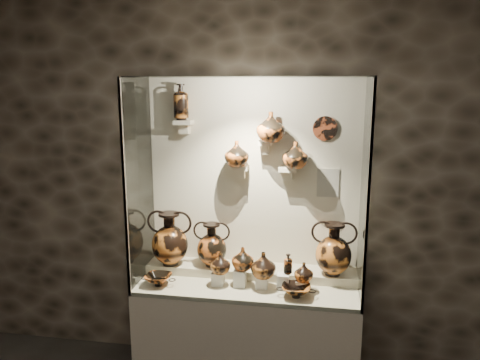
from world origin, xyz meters
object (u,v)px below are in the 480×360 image
object	(u,v)px
lekythos_tall	(181,100)
ovoid_vase_b	(271,127)
amphora_right	(334,249)
jug_e	(304,272)
amphora_left	(170,239)
lekythos_small	(288,263)
kylix_right	(296,290)
kylix_left	(158,279)
jug_a	(220,263)
amphora_mid	(212,245)
jug_b	(243,258)
ovoid_vase_c	(295,155)
jug_c	(263,265)
ovoid_vase_a	(237,154)

from	to	relation	value
lekythos_tall	ovoid_vase_b	distance (m)	0.74
amphora_right	jug_e	xyz separation A→B (m)	(-0.22, -0.19, -0.12)
amphora_left	lekythos_small	xyz separation A→B (m)	(0.97, -0.15, -0.08)
jug_e	kylix_right	bearing A→B (deg)	-106.05
amphora_left	jug_e	size ratio (longest dim) A/B	3.00
kylix_left	kylix_right	world-z (taller)	kylix_right
jug_a	lekythos_tall	xyz separation A→B (m)	(-0.36, 0.29, 1.21)
amphora_mid	jug_e	world-z (taller)	amphora_mid
jug_b	jug_e	size ratio (longest dim) A/B	1.20
kylix_right	ovoid_vase_b	distance (m)	1.22
ovoid_vase_b	ovoid_vase_c	bearing A→B (deg)	0.51
jug_c	ovoid_vase_b	world-z (taller)	ovoid_vase_b
ovoid_vase_c	ovoid_vase_b	bearing A→B (deg)	-151.80
amphora_right	jug_b	world-z (taller)	amphora_right
jug_e	kylix_right	world-z (taller)	jug_e
kylix_left	ovoid_vase_a	size ratio (longest dim) A/B	1.30
kylix_left	lekythos_tall	bearing A→B (deg)	95.49
jug_b	jug_e	bearing A→B (deg)	-13.79
jug_e	ovoid_vase_b	size ratio (longest dim) A/B	0.65
ovoid_vase_b	kylix_right	bearing A→B (deg)	-58.76
ovoid_vase_a	ovoid_vase_b	size ratio (longest dim) A/B	0.88
ovoid_vase_c	jug_c	bearing A→B (deg)	-104.11
amphora_right	jug_a	world-z (taller)	amphora_right
amphora_left	ovoid_vase_b	distance (m)	1.21
jug_a	amphora_mid	bearing A→B (deg)	122.19
amphora_left	amphora_right	bearing A→B (deg)	4.55
amphora_left	jug_b	size ratio (longest dim) A/B	2.50
ovoid_vase_c	amphora_left	bearing A→B (deg)	-150.70
jug_b	lekythos_small	distance (m)	0.34
ovoid_vase_a	kylix_right	bearing A→B (deg)	-55.80
jug_b	ovoid_vase_a	world-z (taller)	ovoid_vase_a
jug_a	ovoid_vase_a	world-z (taller)	ovoid_vase_a
jug_b	jug_c	world-z (taller)	jug_b
amphora_left	ovoid_vase_b	bearing A→B (deg)	8.93
lekythos_small	kylix_right	size ratio (longest dim) A/B	0.64
jug_e	lekythos_small	xyz separation A→B (m)	(-0.12, 0.03, 0.05)
jug_b	ovoid_vase_c	size ratio (longest dim) A/B	0.87
ovoid_vase_b	amphora_mid	bearing A→B (deg)	-178.68
jug_b	ovoid_vase_a	xyz separation A→B (m)	(-0.09, 0.23, 0.77)
amphora_mid	amphora_right	xyz separation A→B (m)	(0.96, -0.02, 0.03)
lekythos_small	kylix_right	xyz separation A→B (m)	(0.07, -0.13, -0.15)
kylix_right	amphora_left	bearing A→B (deg)	140.26
jug_a	ovoid_vase_a	distance (m)	0.85
jug_b	ovoid_vase_a	size ratio (longest dim) A/B	0.88
jug_e	ovoid_vase_c	world-z (taller)	ovoid_vase_c
amphora_mid	lekythos_tall	world-z (taller)	lekythos_tall
ovoid_vase_c	jug_b	bearing A→B (deg)	-123.55
jug_e	amphora_mid	bearing A→B (deg)	173.89
jug_e	kylix_right	distance (m)	0.15
amphora_left	kylix_right	distance (m)	1.10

